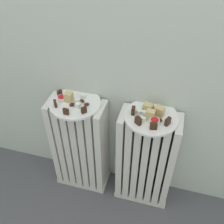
# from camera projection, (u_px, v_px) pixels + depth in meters

# --- Properties ---
(radiator_left) EXTENTS (0.30, 0.15, 0.61)m
(radiator_left) POSITION_uv_depth(u_px,v_px,m) (80.00, 147.00, 1.46)
(radiator_left) COLOR silver
(radiator_left) RESTS_ON ground_plane
(radiator_right) EXTENTS (0.30, 0.15, 0.61)m
(radiator_right) POSITION_uv_depth(u_px,v_px,m) (145.00, 161.00, 1.38)
(radiator_right) COLOR silver
(radiator_right) RESTS_ON ground_plane
(plate_left) EXTENTS (0.25, 0.25, 0.01)m
(plate_left) POSITION_uv_depth(u_px,v_px,m) (75.00, 103.00, 1.25)
(plate_left) COLOR white
(plate_left) RESTS_ON radiator_left
(plate_right) EXTENTS (0.25, 0.25, 0.01)m
(plate_right) POSITION_uv_depth(u_px,v_px,m) (151.00, 117.00, 1.17)
(plate_right) COLOR white
(plate_right) RESTS_ON radiator_right
(dark_cake_slice_left_0) EXTENTS (0.02, 0.03, 0.03)m
(dark_cake_slice_left_0) POSITION_uv_depth(u_px,v_px,m) (60.00, 93.00, 1.27)
(dark_cake_slice_left_0) COLOR #382114
(dark_cake_slice_left_0) RESTS_ON plate_left
(dark_cake_slice_left_1) EXTENTS (0.02, 0.03, 0.03)m
(dark_cake_slice_left_1) POSITION_uv_depth(u_px,v_px,m) (55.00, 104.00, 1.21)
(dark_cake_slice_left_1) COLOR #382114
(dark_cake_slice_left_1) RESTS_ON plate_left
(dark_cake_slice_left_2) EXTENTS (0.03, 0.01, 0.03)m
(dark_cake_slice_left_2) POSITION_uv_depth(u_px,v_px,m) (66.00, 112.00, 1.17)
(dark_cake_slice_left_2) COLOR #382114
(dark_cake_slice_left_2) RESTS_ON plate_left
(dark_cake_slice_left_3) EXTENTS (0.03, 0.03, 0.03)m
(dark_cake_slice_left_3) POSITION_uv_depth(u_px,v_px,m) (84.00, 110.00, 1.17)
(dark_cake_slice_left_3) COLOR #382114
(dark_cake_slice_left_3) RESTS_ON plate_left
(marble_cake_slice_left_0) EXTENTS (0.04, 0.04, 0.05)m
(marble_cake_slice_left_0) POSITION_uv_depth(u_px,v_px,m) (69.00, 97.00, 1.23)
(marble_cake_slice_left_0) COLOR tan
(marble_cake_slice_left_0) RESTS_ON plate_left
(turkish_delight_left_0) EXTENTS (0.02, 0.02, 0.02)m
(turkish_delight_left_0) POSITION_uv_depth(u_px,v_px,m) (83.00, 96.00, 1.26)
(turkish_delight_left_0) COLOR white
(turkish_delight_left_0) RESTS_ON plate_left
(turkish_delight_left_1) EXTENTS (0.02, 0.02, 0.02)m
(turkish_delight_left_1) POSITION_uv_depth(u_px,v_px,m) (77.00, 101.00, 1.24)
(turkish_delight_left_1) COLOR white
(turkish_delight_left_1) RESTS_ON plate_left
(turkish_delight_left_2) EXTENTS (0.03, 0.03, 0.02)m
(turkish_delight_left_2) POSITION_uv_depth(u_px,v_px,m) (78.00, 105.00, 1.21)
(turkish_delight_left_2) COLOR white
(turkish_delight_left_2) RESTS_ON plate_left
(medjool_date_left_0) EXTENTS (0.03, 0.03, 0.02)m
(medjool_date_left_0) POSITION_uv_depth(u_px,v_px,m) (82.00, 101.00, 1.24)
(medjool_date_left_0) COLOR #3D1E0F
(medjool_date_left_0) RESTS_ON plate_left
(medjool_date_left_1) EXTENTS (0.03, 0.03, 0.02)m
(medjool_date_left_1) POSITION_uv_depth(u_px,v_px,m) (72.00, 104.00, 1.22)
(medjool_date_left_1) COLOR #3D1E0F
(medjool_date_left_1) RESTS_ON plate_left
(medjool_date_left_2) EXTENTS (0.03, 0.03, 0.02)m
(medjool_date_left_2) POSITION_uv_depth(u_px,v_px,m) (87.00, 104.00, 1.22)
(medjool_date_left_2) COLOR #3D1E0F
(medjool_date_left_2) RESTS_ON plate_left
(jam_bowl_left) EXTENTS (0.04, 0.04, 0.02)m
(jam_bowl_left) POSITION_uv_depth(u_px,v_px,m) (62.00, 98.00, 1.25)
(jam_bowl_left) COLOR white
(jam_bowl_left) RESTS_ON plate_left
(dark_cake_slice_right_0) EXTENTS (0.02, 0.03, 0.04)m
(dark_cake_slice_right_0) POSITION_uv_depth(u_px,v_px,m) (133.00, 111.00, 1.17)
(dark_cake_slice_right_0) COLOR #382114
(dark_cake_slice_right_0) RESTS_ON plate_right
(dark_cake_slice_right_1) EXTENTS (0.03, 0.03, 0.04)m
(dark_cake_slice_right_1) POSITION_uv_depth(u_px,v_px,m) (138.00, 121.00, 1.12)
(dark_cake_slice_right_1) COLOR #382114
(dark_cake_slice_right_1) RESTS_ON plate_right
(dark_cake_slice_right_2) EXTENTS (0.03, 0.02, 0.04)m
(dark_cake_slice_right_2) POSITION_uv_depth(u_px,v_px,m) (154.00, 126.00, 1.09)
(dark_cake_slice_right_2) COLOR #382114
(dark_cake_slice_right_2) RESTS_ON plate_right
(dark_cake_slice_right_3) EXTENTS (0.03, 0.03, 0.04)m
(dark_cake_slice_right_3) POSITION_uv_depth(u_px,v_px,m) (168.00, 122.00, 1.11)
(dark_cake_slice_right_3) COLOR #382114
(dark_cake_slice_right_3) RESTS_ON plate_right
(marble_cake_slice_right_0) EXTENTS (0.04, 0.03, 0.05)m
(marble_cake_slice_right_0) POSITION_uv_depth(u_px,v_px,m) (150.00, 115.00, 1.14)
(marble_cake_slice_right_0) COLOR tan
(marble_cake_slice_right_0) RESTS_ON plate_right
(marble_cake_slice_right_1) EXTENTS (0.05, 0.04, 0.05)m
(marble_cake_slice_right_1) POSITION_uv_depth(u_px,v_px,m) (159.00, 111.00, 1.16)
(marble_cake_slice_right_1) COLOR tan
(marble_cake_slice_right_1) RESTS_ON plate_right
(marble_cake_slice_right_2) EXTENTS (0.05, 0.04, 0.04)m
(marble_cake_slice_right_2) POSITION_uv_depth(u_px,v_px,m) (148.00, 108.00, 1.18)
(marble_cake_slice_right_2) COLOR tan
(marble_cake_slice_right_2) RESTS_ON plate_right
(turkish_delight_right_0) EXTENTS (0.03, 0.03, 0.02)m
(turkish_delight_right_0) POSITION_uv_depth(u_px,v_px,m) (145.00, 113.00, 1.17)
(turkish_delight_right_0) COLOR white
(turkish_delight_right_0) RESTS_ON plate_right
(turkish_delight_right_1) EXTENTS (0.02, 0.02, 0.02)m
(turkish_delight_right_1) POSITION_uv_depth(u_px,v_px,m) (144.00, 119.00, 1.14)
(turkish_delight_right_1) COLOR white
(turkish_delight_right_1) RESTS_ON plate_right
(turkish_delight_right_2) EXTENTS (0.03, 0.03, 0.02)m
(turkish_delight_right_2) POSITION_uv_depth(u_px,v_px,m) (139.00, 112.00, 1.17)
(turkish_delight_right_2) COLOR white
(turkish_delight_right_2) RESTS_ON plate_right
(turkish_delight_right_3) EXTENTS (0.02, 0.02, 0.02)m
(turkish_delight_right_3) POSITION_uv_depth(u_px,v_px,m) (153.00, 106.00, 1.20)
(turkish_delight_right_3) COLOR white
(turkish_delight_right_3) RESTS_ON plate_right
(medjool_date_right_0) EXTENTS (0.03, 0.03, 0.02)m
(medjool_date_right_0) POSITION_uv_depth(u_px,v_px,m) (138.00, 118.00, 1.15)
(medjool_date_right_0) COLOR #3D1E0F
(medjool_date_right_0) RESTS_ON plate_right
(medjool_date_right_1) EXTENTS (0.03, 0.01, 0.02)m
(medjool_date_right_1) POSITION_uv_depth(u_px,v_px,m) (159.00, 120.00, 1.14)
(medjool_date_right_1) COLOR #3D1E0F
(medjool_date_right_1) RESTS_ON plate_right
(medjool_date_right_2) EXTENTS (0.03, 0.03, 0.02)m
(medjool_date_right_2) POSITION_uv_depth(u_px,v_px,m) (159.00, 107.00, 1.20)
(medjool_date_right_2) COLOR #3D1E0F
(medjool_date_right_2) RESTS_ON plate_right
(jam_bowl_right) EXTENTS (0.04, 0.04, 0.03)m
(jam_bowl_right) POSITION_uv_depth(u_px,v_px,m) (154.00, 122.00, 1.12)
(jam_bowl_right) COLOR white
(jam_bowl_right) RESTS_ON plate_right
(fork) EXTENTS (0.06, 0.10, 0.00)m
(fork) POSITION_uv_depth(u_px,v_px,m) (149.00, 117.00, 1.16)
(fork) COLOR #B7B7BC
(fork) RESTS_ON plate_right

